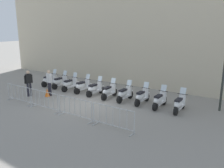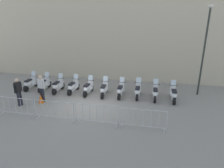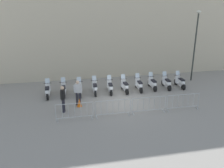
# 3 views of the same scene
# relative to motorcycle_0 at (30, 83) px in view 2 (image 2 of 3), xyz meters

# --- Properties ---
(ground_plane) EXTENTS (120.00, 120.00, 0.00)m
(ground_plane) POSITION_rel_motorcycle_0_xyz_m (4.89, -2.41, -0.45)
(ground_plane) COLOR gray
(building_facade) EXTENTS (28.09, 5.75, 11.20)m
(building_facade) POSITION_rel_motorcycle_0_xyz_m (5.69, 4.18, 5.14)
(building_facade) COLOR beige
(building_facade) RESTS_ON ground
(motorcycle_0) EXTENTS (0.60, 1.72, 1.24)m
(motorcycle_0) POSITION_rel_motorcycle_0_xyz_m (0.00, 0.00, 0.00)
(motorcycle_0) COLOR black
(motorcycle_0) RESTS_ON ground
(motorcycle_1) EXTENTS (0.59, 1.72, 1.24)m
(motorcycle_1) POSITION_rel_motorcycle_0_xyz_m (1.14, -0.14, 0.00)
(motorcycle_1) COLOR black
(motorcycle_1) RESTS_ON ground
(motorcycle_2) EXTENTS (0.61, 1.72, 1.24)m
(motorcycle_2) POSITION_rel_motorcycle_0_xyz_m (2.26, -0.39, 0.00)
(motorcycle_2) COLOR black
(motorcycle_2) RESTS_ON ground
(motorcycle_3) EXTENTS (0.66, 1.72, 1.24)m
(motorcycle_3) POSITION_rel_motorcycle_0_xyz_m (3.40, -0.46, 0.00)
(motorcycle_3) COLOR black
(motorcycle_3) RESTS_ON ground
(motorcycle_4) EXTENTS (0.66, 1.72, 1.24)m
(motorcycle_4) POSITION_rel_motorcycle_0_xyz_m (4.52, -0.68, 0.00)
(motorcycle_4) COLOR black
(motorcycle_4) RESTS_ON ground
(motorcycle_5) EXTENTS (0.56, 1.73, 1.24)m
(motorcycle_5) POSITION_rel_motorcycle_0_xyz_m (5.66, -0.82, 0.00)
(motorcycle_5) COLOR black
(motorcycle_5) RESTS_ON ground
(motorcycle_6) EXTENTS (0.62, 1.72, 1.24)m
(motorcycle_6) POSITION_rel_motorcycle_0_xyz_m (6.80, -0.90, 0.00)
(motorcycle_6) COLOR black
(motorcycle_6) RESTS_ON ground
(motorcycle_7) EXTENTS (0.59, 1.72, 1.24)m
(motorcycle_7) POSITION_rel_motorcycle_0_xyz_m (7.95, -0.95, 0.00)
(motorcycle_7) COLOR black
(motorcycle_7) RESTS_ON ground
(motorcycle_8) EXTENTS (0.60, 1.72, 1.24)m
(motorcycle_8) POSITION_rel_motorcycle_0_xyz_m (9.07, -1.16, 0.00)
(motorcycle_8) COLOR black
(motorcycle_8) RESTS_ON ground
(motorcycle_9) EXTENTS (0.57, 1.73, 1.24)m
(motorcycle_9) POSITION_rel_motorcycle_0_xyz_m (10.21, -1.33, 0.00)
(motorcycle_9) COLOR black
(motorcycle_9) RESTS_ON ground
(barrier_segment_0) EXTENTS (2.18, 0.68, 1.07)m
(barrier_segment_0) POSITION_rel_motorcycle_0_xyz_m (1.24, -4.07, 0.07)
(barrier_segment_0) COLOR #B2B5B7
(barrier_segment_0) RESTS_ON ground
(barrier_segment_1) EXTENTS (2.18, 0.68, 1.07)m
(barrier_segment_1) POSITION_rel_motorcycle_0_xyz_m (3.51, -4.34, 0.07)
(barrier_segment_1) COLOR #B2B5B7
(barrier_segment_1) RESTS_ON ground
(barrier_segment_2) EXTENTS (2.18, 0.68, 1.07)m
(barrier_segment_2) POSITION_rel_motorcycle_0_xyz_m (5.77, -4.62, 0.07)
(barrier_segment_2) COLOR #B2B5B7
(barrier_segment_2) RESTS_ON ground
(barrier_segment_3) EXTENTS (2.18, 0.68, 1.07)m
(barrier_segment_3) POSITION_rel_motorcycle_0_xyz_m (8.04, -4.89, 0.07)
(barrier_segment_3) COLOR #B2B5B7
(barrier_segment_3) RESTS_ON ground
(street_lamp) EXTENTS (0.36, 0.36, 5.86)m
(street_lamp) POSITION_rel_motorcycle_0_xyz_m (12.15, -0.07, 3.08)
(street_lamp) COLOR #2D332D
(street_lamp) RESTS_ON ground
(officer_near_row_end) EXTENTS (0.34, 0.52, 1.73)m
(officer_near_row_end) POSITION_rel_motorcycle_0_xyz_m (0.76, -2.80, 0.53)
(officer_near_row_end) COLOR #23232D
(officer_near_row_end) RESTS_ON ground
(officer_mid_plaza) EXTENTS (0.53, 0.32, 1.73)m
(officer_mid_plaza) POSITION_rel_motorcycle_0_xyz_m (1.84, -2.04, 0.53)
(officer_mid_plaza) COLOR #23232D
(officer_mid_plaza) RESTS_ON ground
(traffic_cone) EXTENTS (0.32, 0.32, 0.55)m
(traffic_cone) POSITION_rel_motorcycle_0_xyz_m (1.85, -2.32, -0.18)
(traffic_cone) COLOR orange
(traffic_cone) RESTS_ON ground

